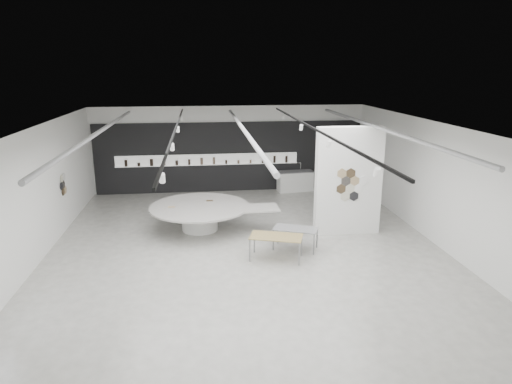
{
  "coord_description": "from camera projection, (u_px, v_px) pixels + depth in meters",
  "views": [
    {
      "loc": [
        -1.3,
        -13.07,
        5.45
      ],
      "look_at": [
        0.46,
        1.2,
        1.48
      ],
      "focal_mm": 32.0,
      "sensor_mm": 36.0,
      "label": 1
    }
  ],
  "objects": [
    {
      "name": "kitchen_counter",
      "position": [
        295.0,
        181.0,
        20.55
      ],
      "size": [
        1.68,
        0.83,
        1.27
      ],
      "rotation": [
        0.0,
        0.0,
        0.13
      ],
      "color": "white",
      "rests_on": "ground"
    },
    {
      "name": "room",
      "position": [
        243.0,
        184.0,
        13.54
      ],
      "size": [
        12.02,
        14.02,
        3.82
      ],
      "color": "#B0AEA6",
      "rests_on": "ground"
    },
    {
      "name": "back_wall_display",
      "position": [
        228.0,
        157.0,
        20.32
      ],
      "size": [
        11.8,
        0.27,
        3.1
      ],
      "color": "black",
      "rests_on": "ground"
    },
    {
      "name": "sample_table_wood",
      "position": [
        276.0,
        238.0,
        13.21
      ],
      "size": [
        1.66,
        1.18,
        0.71
      ],
      "rotation": [
        0.0,
        0.0,
        -0.32
      ],
      "color": "#937F4C",
      "rests_on": "ground"
    },
    {
      "name": "partition_column",
      "position": [
        348.0,
        181.0,
        14.99
      ],
      "size": [
        2.2,
        0.38,
        3.6
      ],
      "color": "white",
      "rests_on": "ground"
    },
    {
      "name": "sample_table_stone",
      "position": [
        296.0,
        230.0,
        13.93
      ],
      "size": [
        1.47,
        1.13,
        0.68
      ],
      "rotation": [
        0.0,
        0.0,
        -0.41
      ],
      "color": "gray",
      "rests_on": "ground"
    },
    {
      "name": "display_island",
      "position": [
        202.0,
        214.0,
        15.61
      ],
      "size": [
        4.42,
        3.5,
        0.87
      ],
      "rotation": [
        0.0,
        0.0,
        0.03
      ],
      "color": "white",
      "rests_on": "ground"
    }
  ]
}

